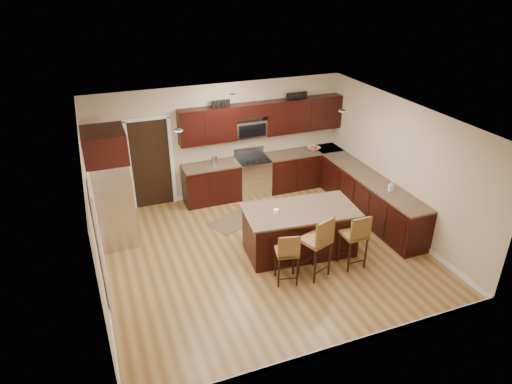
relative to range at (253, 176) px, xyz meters
name	(u,v)px	position (x,y,z in m)	size (l,w,h in m)	color
floor	(264,252)	(-0.68, -2.45, -0.47)	(6.00, 6.00, 0.00)	olive
ceiling	(266,119)	(-0.68, -2.45, 2.23)	(6.00, 6.00, 0.00)	silver
wall_back	(221,141)	(-0.68, 0.30, 0.88)	(6.00, 6.00, 0.00)	#C9B491
wall_left	(93,220)	(-3.68, -2.45, 0.88)	(5.50, 5.50, 0.00)	#C9B491
wall_right	(401,167)	(2.32, -2.45, 0.88)	(5.50, 5.50, 0.00)	#C9B491
base_cabinets	(317,185)	(1.22, -1.01, -0.01)	(4.02, 3.96, 0.92)	black
upper_cabinets	(265,118)	(0.36, 0.13, 1.37)	(4.00, 0.33, 0.80)	black
range	(253,176)	(0.00, 0.00, 0.00)	(0.76, 0.64, 1.11)	silver
microwave	(250,129)	(0.00, 0.15, 1.15)	(0.76, 0.31, 0.40)	silver
doorway	(151,164)	(-2.33, 0.28, 0.56)	(0.85, 0.03, 2.06)	black
pantry_door	(99,246)	(-3.66, -2.75, 0.55)	(0.03, 0.80, 2.04)	white
letter_decor	(259,99)	(0.22, 0.13, 1.82)	(2.20, 0.03, 0.15)	black
island	(299,232)	(-0.04, -2.65, -0.04)	(2.22, 1.31, 0.92)	black
stool_left	(287,253)	(-0.68, -3.49, 0.16)	(0.46, 0.46, 1.02)	olive
stool_mid	(319,241)	(-0.09, -3.50, 0.28)	(0.57, 0.57, 1.20)	olive
stool_right	(356,235)	(0.67, -3.50, 0.21)	(0.42, 0.42, 1.10)	olive
refrigerator	(111,187)	(-3.30, -1.00, 0.74)	(0.79, 0.95, 2.35)	silver
floor_mat	(234,221)	(-0.86, -1.14, -0.47)	(1.02, 0.68, 0.01)	brown
fruit_bowl	(314,148)	(1.63, 0.00, 0.49)	(0.30, 0.30, 0.07)	silver
soap_bottle	(391,186)	(2.02, -2.60, 0.55)	(0.10, 0.10, 0.21)	#B2B2B2
canister_tall	(215,161)	(-0.93, 0.00, 0.54)	(0.12, 0.12, 0.19)	silver
canister_short	(214,161)	(-0.95, 0.00, 0.52)	(0.11, 0.11, 0.15)	silver
island_jar	(276,212)	(-0.54, -2.65, 0.50)	(0.10, 0.10, 0.10)	white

